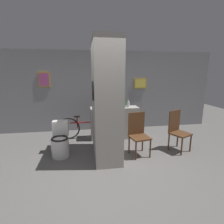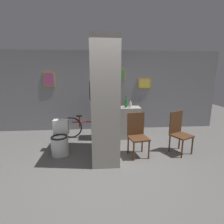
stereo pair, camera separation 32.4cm
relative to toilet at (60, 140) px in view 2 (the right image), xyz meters
The scene contains 10 objects.
ground_plane 1.29m from the toilet, 38.70° to the right, with size 14.00×14.00×0.00m, color #5B5956.
wall_back 2.31m from the toilet, 62.20° to the left, with size 8.00×0.09×2.60m.
pillar_center 1.44m from the toilet, ahead, with size 0.60×1.25×2.60m.
counter_shelf 1.73m from the toilet, 33.42° to the left, with size 1.40×0.44×0.93m.
toilet is the anchor object (origin of this frame).
chair_near_pillar 1.84m from the toilet, ahead, with size 0.48×0.48×1.00m.
chair_by_doorway 2.86m from the toilet, ahead, with size 0.56×0.56×1.00m.
bicycle 1.20m from the toilet, 59.46° to the left, with size 1.64×0.42×0.69m.
bottle_tall 2.09m from the toilet, 28.43° to the left, with size 0.08×0.08×0.33m.
bottle_short 2.18m from the toilet, 26.79° to the left, with size 0.08×0.08×0.24m.
Camera 2 is at (-0.06, -3.21, 1.92)m, focal length 28.00 mm.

